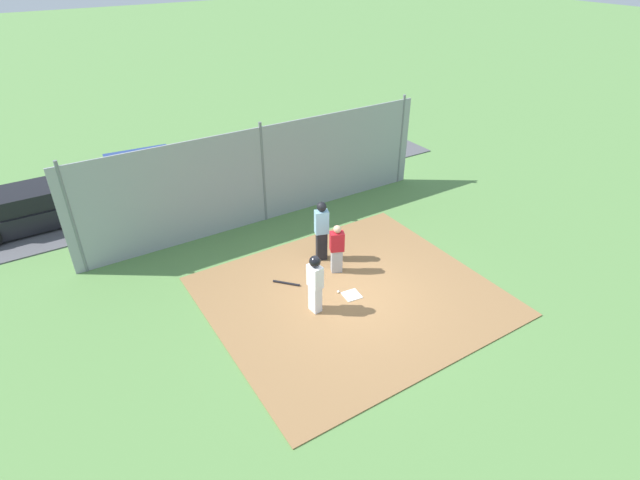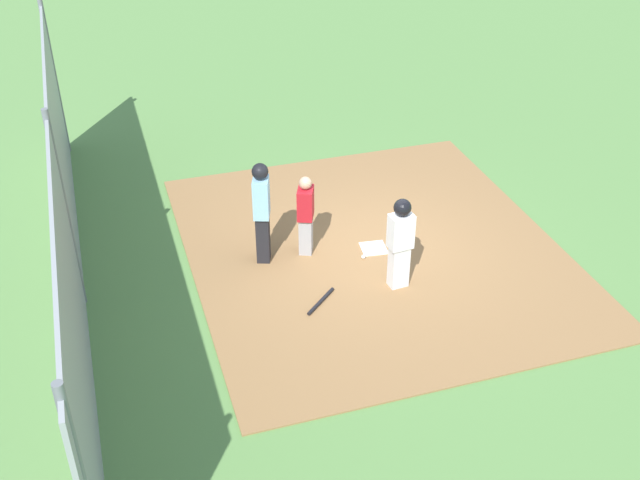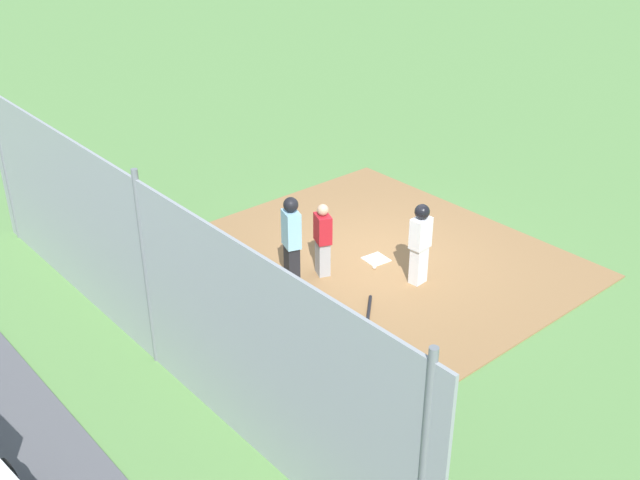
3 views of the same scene
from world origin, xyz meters
The scene contains 9 objects.
ground_plane centered at (0.00, 0.00, 0.00)m, with size 140.00×140.00×0.00m, color #5B8947.
dirt_infield centered at (0.00, 0.00, 0.01)m, with size 7.20×6.40×0.03m, color olive.
home_plate centered at (0.00, 0.00, 0.04)m, with size 0.44×0.44×0.02m, color white.
catcher centered at (-0.29, -1.16, 0.78)m, with size 0.45×0.39×1.47m.
umpire centered at (-0.28, -1.93, 1.02)m, with size 0.44×0.37×1.85m.
runner centered at (1.13, -0.01, 0.95)m, with size 0.29×0.40×1.62m.
baseball_bat centered at (1.21, -1.37, 0.06)m, with size 0.06×0.06×0.77m, color black.
baseball centered at (0.24, -0.28, 0.07)m, with size 0.07×0.07×0.07m, color white.
backstop_fence centered at (0.00, -5.00, 1.60)m, with size 12.00×0.10×3.35m.
Camera 3 is at (9.46, -9.65, 7.60)m, focal length 43.34 mm.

